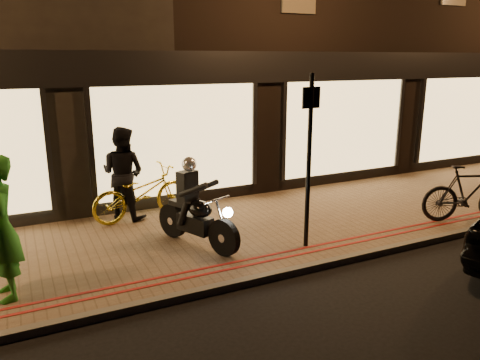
% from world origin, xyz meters
% --- Properties ---
extents(ground, '(90.00, 90.00, 0.00)m').
position_xyz_m(ground, '(0.00, 0.00, 0.00)').
color(ground, black).
rests_on(ground, ground).
extents(sidewalk, '(50.00, 4.00, 0.12)m').
position_xyz_m(sidewalk, '(0.00, 2.00, 0.06)').
color(sidewalk, brown).
rests_on(sidewalk, ground).
extents(kerb_stone, '(50.00, 0.14, 0.12)m').
position_xyz_m(kerb_stone, '(0.00, 0.05, 0.06)').
color(kerb_stone, '#59544C').
rests_on(kerb_stone, ground).
extents(red_kerb_lines, '(50.00, 0.26, 0.01)m').
position_xyz_m(red_kerb_lines, '(0.00, 0.55, 0.12)').
color(red_kerb_lines, maroon).
rests_on(red_kerb_lines, sidewalk).
extents(building_row, '(48.00, 10.11, 8.50)m').
position_xyz_m(building_row, '(-0.00, 8.99, 4.25)').
color(building_row, black).
rests_on(building_row, ground).
extents(motorcycle, '(0.91, 1.83, 1.59)m').
position_xyz_m(motorcycle, '(-0.51, 1.62, 0.73)').
color(motorcycle, black).
rests_on(motorcycle, sidewalk).
extents(sign_post, '(0.35, 0.09, 3.00)m').
position_xyz_m(sign_post, '(1.24, 0.74, 1.80)').
color(sign_post, black).
rests_on(sign_post, sidewalk).
extents(bicycle_gold, '(2.19, 1.09, 1.10)m').
position_xyz_m(bicycle_gold, '(-1.00, 3.46, 0.67)').
color(bicycle_gold, gold).
rests_on(bicycle_gold, sidewalk).
extents(bicycle_dark, '(2.00, 1.24, 1.17)m').
position_xyz_m(bicycle_dark, '(4.93, 0.41, 0.70)').
color(bicycle_dark, black).
rests_on(bicycle_dark, sidewalk).
extents(person_green, '(0.55, 0.78, 2.00)m').
position_xyz_m(person_green, '(-3.51, 1.01, 1.12)').
color(person_green, '#247A20').
rests_on(person_green, sidewalk).
extents(person_dark, '(1.17, 1.16, 1.91)m').
position_xyz_m(person_dark, '(-1.31, 3.64, 1.08)').
color(person_dark, black).
rests_on(person_dark, sidewalk).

